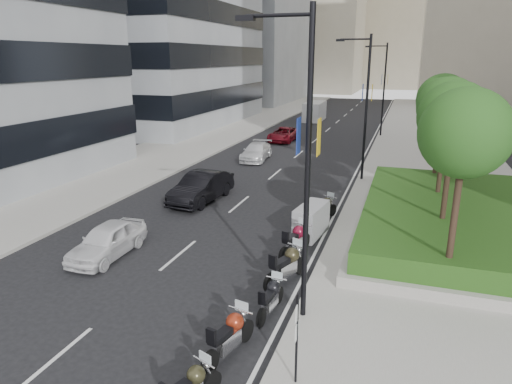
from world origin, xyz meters
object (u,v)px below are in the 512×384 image
at_px(car_c, 256,152).
at_px(car_a, 107,240).
at_px(motorcycle_6, 324,208).
at_px(lamp_post_1, 364,101).
at_px(motorcycle_2, 271,298).
at_px(parking_sign, 297,334).
at_px(motorcycle_5, 311,221).
at_px(motorcycle_4, 296,240).
at_px(car_d, 284,134).
at_px(motorcycle_1, 230,335).
at_px(delivery_van, 314,112).
at_px(lamp_post_0, 302,156).
at_px(motorcycle_3, 287,265).
at_px(car_b, 201,187).
at_px(lamp_post_2, 383,85).

bearing_deg(car_c, car_a, -94.20).
height_order(motorcycle_6, car_c, car_c).
distance_m(lamp_post_1, motorcycle_2, 17.64).
xyz_separation_m(parking_sign, motorcycle_5, (-1.66, 9.74, -0.75)).
bearing_deg(motorcycle_4, car_d, 31.43).
xyz_separation_m(motorcycle_1, delivery_van, (-7.31, 47.22, 0.46)).
distance_m(motorcycle_4, car_c, 17.89).
distance_m(lamp_post_0, lamp_post_1, 17.00).
relative_size(motorcycle_3, motorcycle_6, 1.15).
relative_size(motorcycle_1, car_b, 0.46).
xyz_separation_m(motorcycle_1, car_b, (-6.51, 12.21, 0.20)).
bearing_deg(motorcycle_4, lamp_post_0, -150.07).
relative_size(motorcycle_1, motorcycle_5, 0.91).
bearing_deg(car_b, car_d, 96.26).
bearing_deg(car_a, car_d, 89.86).
bearing_deg(motorcycle_3, motorcycle_4, 28.35).
bearing_deg(car_a, motorcycle_4, 18.58).
relative_size(lamp_post_2, motorcycle_3, 3.86).
bearing_deg(delivery_van, motorcycle_3, -80.13).
distance_m(lamp_post_0, parking_sign, 4.74).
xyz_separation_m(lamp_post_0, motorcycle_4, (-1.17, 4.47, -4.43)).
height_order(motorcycle_5, delivery_van, delivery_van).
height_order(lamp_post_1, motorcycle_5, lamp_post_1).
bearing_deg(car_d, motorcycle_4, -71.13).
distance_m(lamp_post_1, delivery_van, 29.44).
bearing_deg(car_b, lamp_post_1, 47.02).
relative_size(parking_sign, car_a, 0.64).
distance_m(car_a, car_c, 18.86).
relative_size(lamp_post_2, car_c, 2.02).
distance_m(lamp_post_0, car_a, 9.57).
xyz_separation_m(motorcycle_1, car_a, (-6.97, 4.38, 0.07)).
relative_size(motorcycle_1, car_c, 0.50).
relative_size(parking_sign, car_c, 0.56).
xyz_separation_m(motorcycle_2, motorcycle_3, (-0.05, 2.17, 0.11)).
distance_m(lamp_post_2, motorcycle_1, 37.65).
distance_m(lamp_post_2, car_c, 16.96).
bearing_deg(car_d, lamp_post_0, -71.36).
xyz_separation_m(lamp_post_1, motorcycle_5, (-1.01, -10.26, -4.36)).
bearing_deg(car_d, parking_sign, -71.68).
distance_m(motorcycle_1, car_d, 32.61).
distance_m(lamp_post_1, car_c, 10.16).
distance_m(motorcycle_1, motorcycle_2, 2.38).
relative_size(motorcycle_4, car_d, 0.50).
height_order(parking_sign, car_c, parking_sign).
bearing_deg(motorcycle_6, lamp_post_1, 18.58).
bearing_deg(lamp_post_2, parking_sign, -89.01).
relative_size(car_b, car_c, 1.09).
bearing_deg(car_c, motorcycle_2, -74.70).
bearing_deg(parking_sign, motorcycle_2, 116.91).
distance_m(lamp_post_1, motorcycle_4, 13.34).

